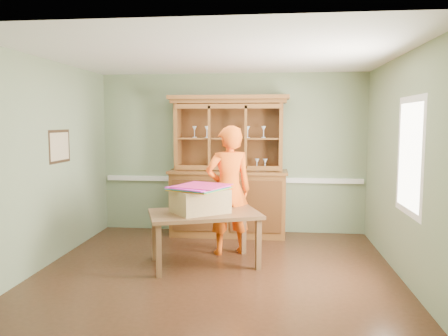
# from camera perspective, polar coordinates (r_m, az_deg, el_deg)

# --- Properties ---
(floor) EXTENTS (4.50, 4.50, 0.00)m
(floor) POSITION_cam_1_polar(r_m,az_deg,el_deg) (5.79, -0.83, -12.98)
(floor) COLOR #432515
(floor) RESTS_ON ground
(ceiling) EXTENTS (4.50, 4.50, 0.00)m
(ceiling) POSITION_cam_1_polar(r_m,az_deg,el_deg) (5.53, -0.87, 14.51)
(ceiling) COLOR white
(ceiling) RESTS_ON wall_back
(wall_back) EXTENTS (4.50, 0.00, 4.50)m
(wall_back) POSITION_cam_1_polar(r_m,az_deg,el_deg) (7.48, 1.05, 1.93)
(wall_back) COLOR gray
(wall_back) RESTS_ON floor
(wall_left) EXTENTS (0.00, 4.00, 4.00)m
(wall_left) POSITION_cam_1_polar(r_m,az_deg,el_deg) (6.19, -21.99, 0.63)
(wall_left) COLOR gray
(wall_left) RESTS_ON floor
(wall_right) EXTENTS (0.00, 4.00, 4.00)m
(wall_right) POSITION_cam_1_polar(r_m,az_deg,el_deg) (5.68, 22.32, 0.17)
(wall_right) COLOR gray
(wall_right) RESTS_ON floor
(wall_front) EXTENTS (4.50, 0.00, 4.50)m
(wall_front) POSITION_cam_1_polar(r_m,az_deg,el_deg) (3.53, -4.87, -2.70)
(wall_front) COLOR gray
(wall_front) RESTS_ON floor
(chair_rail) EXTENTS (4.41, 0.05, 0.08)m
(chair_rail) POSITION_cam_1_polar(r_m,az_deg,el_deg) (7.50, 1.02, -1.52)
(chair_rail) COLOR white
(chair_rail) RESTS_ON wall_back
(framed_map) EXTENTS (0.03, 0.60, 0.46)m
(framed_map) POSITION_cam_1_polar(r_m,az_deg,el_deg) (6.43, -20.64, 2.66)
(framed_map) COLOR #322214
(framed_map) RESTS_ON wall_left
(window_panel) EXTENTS (0.03, 0.96, 1.36)m
(window_panel) POSITION_cam_1_polar(r_m,az_deg,el_deg) (5.37, 23.04, 1.44)
(window_panel) COLOR white
(window_panel) RESTS_ON wall_right
(china_hutch) EXTENTS (1.97, 0.65, 2.32)m
(china_hutch) POSITION_cam_1_polar(r_m,az_deg,el_deg) (7.28, 0.55, -2.45)
(china_hutch) COLOR brown
(china_hutch) RESTS_ON floor
(dining_table) EXTENTS (1.62, 1.27, 0.71)m
(dining_table) POSITION_cam_1_polar(r_m,az_deg,el_deg) (5.77, -2.55, -6.60)
(dining_table) COLOR brown
(dining_table) RESTS_ON floor
(cardboard_box) EXTENTS (0.84, 0.81, 0.31)m
(cardboard_box) POSITION_cam_1_polar(r_m,az_deg,el_deg) (5.72, -3.16, -4.31)
(cardboard_box) COLOR tan
(cardboard_box) RESTS_ON dining_table
(kite_stack) EXTENTS (0.82, 0.82, 0.05)m
(kite_stack) POSITION_cam_1_polar(r_m,az_deg,el_deg) (5.66, -3.22, -2.57)
(kite_stack) COLOR orange
(kite_stack) RESTS_ON cardboard_box
(person) EXTENTS (0.78, 0.65, 1.84)m
(person) POSITION_cam_1_polar(r_m,az_deg,el_deg) (6.20, 0.63, -2.94)
(person) COLOR #F0570F
(person) RESTS_ON floor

